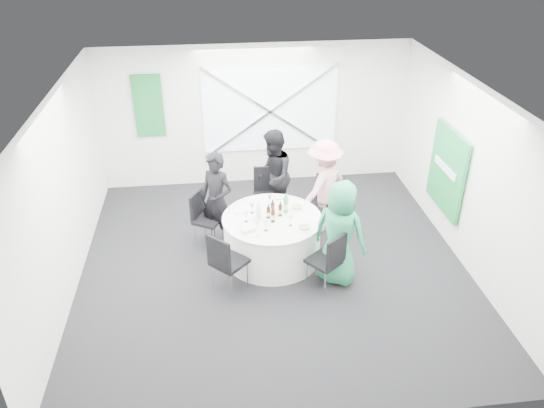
{
  "coord_description": "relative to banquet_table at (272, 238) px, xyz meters",
  "views": [
    {
      "loc": [
        -0.86,
        -6.8,
        5.03
      ],
      "look_at": [
        0.0,
        0.2,
        1.0
      ],
      "focal_mm": 35.0,
      "sensor_mm": 36.0,
      "label": 1
    }
  ],
  "objects": [
    {
      "name": "knife_a",
      "position": [
        -0.57,
        0.1,
        0.38
      ],
      "size": [
        0.08,
        0.14,
        0.01
      ],
      "primitive_type": "cube",
      "rotation": [
        0.0,
        0.0,
        2.66
      ],
      "color": "silver",
      "rests_on": "banquet_table"
    },
    {
      "name": "window_brace_a",
      "position": [
        0.3,
        2.72,
        1.12
      ],
      "size": [
        2.63,
        0.05,
        1.84
      ],
      "primitive_type": "cube",
      "rotation": [
        0.0,
        0.97,
        0.0
      ],
      "color": "silver",
      "rests_on": "window_panel"
    },
    {
      "name": "banquet_table",
      "position": [
        0.0,
        0.0,
        0.0
      ],
      "size": [
        1.56,
        1.56,
        0.76
      ],
      "color": "silver",
      "rests_on": "floor"
    },
    {
      "name": "green_sign",
      "position": [
        2.94,
        0.4,
        0.82
      ],
      "size": [
        0.05,
        1.2,
        1.4
      ],
      "primitive_type": "cube",
      "color": "#198B3C",
      "rests_on": "wall_right"
    },
    {
      "name": "plate_front_right",
      "position": [
        0.44,
        -0.38,
        0.4
      ],
      "size": [
        0.27,
        0.27,
        0.04
      ],
      "color": "white",
      "rests_on": "banquet_table"
    },
    {
      "name": "wine_glass_e",
      "position": [
        -0.27,
        -0.33,
        0.5
      ],
      "size": [
        0.07,
        0.07,
        0.17
      ],
      "color": "white",
      "rests_on": "banquet_table"
    },
    {
      "name": "plate_back_left",
      "position": [
        -0.47,
        0.29,
        0.39
      ],
      "size": [
        0.26,
        0.26,
        0.01
      ],
      "color": "white",
      "rests_on": "banquet_table"
    },
    {
      "name": "plate_back_right",
      "position": [
        0.43,
        0.23,
        0.4
      ],
      "size": [
        0.27,
        0.27,
        0.04
      ],
      "color": "white",
      "rests_on": "banquet_table"
    },
    {
      "name": "wine_glass_d",
      "position": [
        -0.14,
        -0.37,
        0.5
      ],
      "size": [
        0.07,
        0.07,
        0.17
      ],
      "color": "white",
      "rests_on": "banquet_table"
    },
    {
      "name": "fork_b",
      "position": [
        -0.55,
        -0.17,
        0.38
      ],
      "size": [
        0.1,
        0.13,
        0.01
      ],
      "primitive_type": "cube",
      "rotation": [
        0.0,
        0.0,
        -2.54
      ],
      "color": "silver",
      "rests_on": "banquet_table"
    },
    {
      "name": "fork_a",
      "position": [
        -0.39,
        0.43,
        0.38
      ],
      "size": [
        0.09,
        0.14,
        0.01
      ],
      "primitive_type": "cube",
      "rotation": [
        0.0,
        0.0,
        2.6
      ],
      "color": "silver",
      "rests_on": "banquet_table"
    },
    {
      "name": "person_man_back_left",
      "position": [
        -0.84,
        0.57,
        0.43
      ],
      "size": [
        0.7,
        0.65,
        1.62
      ],
      "primitive_type": "imported",
      "rotation": [
        0.0,
        0.0,
        -0.6
      ],
      "color": "black",
      "rests_on": "floor"
    },
    {
      "name": "ceiling",
      "position": [
        0.0,
        -0.2,
        2.42
      ],
      "size": [
        6.0,
        6.0,
        0.0
      ],
      "primitive_type": "plane",
      "rotation": [
        3.14,
        0.0,
        0.0
      ],
      "color": "white",
      "rests_on": "wall_back"
    },
    {
      "name": "floor",
      "position": [
        0.0,
        -0.2,
        -0.38
      ],
      "size": [
        6.0,
        6.0,
        0.0
      ],
      "primitive_type": "plane",
      "color": "black",
      "rests_on": "ground"
    },
    {
      "name": "fork_c",
      "position": [
        0.2,
        0.54,
        0.38
      ],
      "size": [
        0.15,
        0.02,
        0.01
      ],
      "primitive_type": "cube",
      "rotation": [
        0.0,
        0.0,
        1.52
      ],
      "color": "silver",
      "rests_on": "banquet_table"
    },
    {
      "name": "beer_bottle_a",
      "position": [
        -0.06,
        -0.01,
        0.47
      ],
      "size": [
        0.06,
        0.06,
        0.24
      ],
      "color": "#3C190B",
      "rests_on": "banquet_table"
    },
    {
      "name": "chair_front_right",
      "position": [
        0.72,
        -0.9,
        0.18
      ],
      "size": [
        0.61,
        0.62,
        0.96
      ],
      "rotation": [
        0.0,
        0.0,
        3.82
      ],
      "color": "black",
      "rests_on": "floor"
    },
    {
      "name": "wall_front",
      "position": [
        0.0,
        -3.2,
        1.02
      ],
      "size": [
        6.0,
        0.0,
        6.0
      ],
      "primitive_type": "plane",
      "rotation": [
        -1.57,
        0.0,
        0.0
      ],
      "color": "silver",
      "rests_on": "floor"
    },
    {
      "name": "napkin",
      "position": [
        -0.41,
        -0.37,
        0.42
      ],
      "size": [
        0.23,
        0.19,
        0.05
      ],
      "primitive_type": "cube",
      "rotation": [
        0.0,
        0.0,
        0.39
      ],
      "color": "silver",
      "rests_on": "plate_front_left"
    },
    {
      "name": "wall_right",
      "position": [
        3.0,
        -0.2,
        1.02
      ],
      "size": [
        0.0,
        6.0,
        6.0
      ],
      "primitive_type": "plane",
      "rotation": [
        1.57,
        0.0,
        -1.57
      ],
      "color": "silver",
      "rests_on": "floor"
    },
    {
      "name": "wall_back",
      "position": [
        0.0,
        2.8,
        1.02
      ],
      "size": [
        6.0,
        0.0,
        6.0
      ],
      "primitive_type": "plane",
      "rotation": [
        1.57,
        0.0,
        0.0
      ],
      "color": "silver",
      "rests_on": "floor"
    },
    {
      "name": "beer_bottle_c",
      "position": [
        0.13,
        0.04,
        0.47
      ],
      "size": [
        0.06,
        0.06,
        0.25
      ],
      "color": "#3C190B",
      "rests_on": "banquet_table"
    },
    {
      "name": "chair_front_left",
      "position": [
        -0.77,
        -0.77,
        0.2
      ],
      "size": [
        0.63,
        0.63,
        0.99
      ],
      "rotation": [
        0.0,
        0.0,
        2.36
      ],
      "color": "black",
      "rests_on": "floor"
    },
    {
      "name": "chair_back",
      "position": [
        0.05,
        1.25,
        0.19
      ],
      "size": [
        0.46,
        0.47,
        0.98
      ],
      "rotation": [
        0.0,
        0.0,
        -0.04
      ],
      "color": "black",
      "rests_on": "floor"
    },
    {
      "name": "chair_back_right",
      "position": [
        0.95,
        0.79,
        0.19
      ],
      "size": [
        0.62,
        0.62,
        0.97
      ],
      "rotation": [
        0.0,
        0.0,
        -0.88
      ],
      "color": "black",
      "rests_on": "floor"
    },
    {
      "name": "wine_glass_c",
      "position": [
        0.25,
        -0.27,
        0.5
      ],
      "size": [
        0.07,
        0.07,
        0.17
      ],
      "color": "white",
      "rests_on": "banquet_table"
    },
    {
      "name": "green_banner",
      "position": [
        -2.0,
        2.75,
        1.32
      ],
      "size": [
        0.55,
        0.04,
        1.2
      ],
      "primitive_type": "cube",
      "color": "#166F2B",
      "rests_on": "wall_back"
    },
    {
      "name": "person_woman_green",
      "position": [
        0.91,
        -0.68,
        0.45
      ],
      "size": [
        0.96,
        0.9,
        1.66
      ],
      "primitive_type": "imported",
      "rotation": [
        0.0,
        0.0,
        2.5
      ],
      "color": "#248659",
      "rests_on": "floor"
    },
    {
      "name": "window_brace_b",
      "position": [
        0.3,
        2.72,
        1.12
      ],
      "size": [
        2.63,
        0.05,
        1.84
      ],
      "primitive_type": "cube",
      "rotation": [
        0.0,
        -0.97,
        0.0
      ],
      "color": "silver",
      "rests_on": "window_panel"
    },
    {
      "name": "person_man_back",
      "position": [
        0.17,
        1.25,
        0.46
      ],
      "size": [
        0.56,
        0.87,
        1.69
      ],
      "primitive_type": "imported",
      "rotation": [
        0.0,
        0.0,
        -1.71
      ],
      "color": "black",
      "rests_on": "floor"
    },
    {
      "name": "wall_left",
      "position": [
        -3.0,
        -0.2,
        1.02
      ],
      "size": [
        0.0,
        6.0,
        6.0
      ],
      "primitive_type": "plane",
      "rotation": [
        1.57,
        0.0,
        1.57
      ],
      "color": "silver",
      "rests_on": "floor"
    },
    {
      "name": "wine_glass_f",
      "position": [
        -0.3,
        0.17,
        0.5
      ],
      "size": [
        0.07,
        0.07,
        0.17
      ],
      "color": "white",
      "rests_on": "banquet_table"
    },
    {
      "name": "knife_c",
      "position": [
        -0.14,
        0.56,
        0.38
      ],
      "size": [
        0.15,
        0.02,
        0.01
      ],
      "primitive_type": "cube",
      "rotation": [
        0.0,
        0.0,
        1.51
      ],
      "color": "silver",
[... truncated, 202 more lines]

